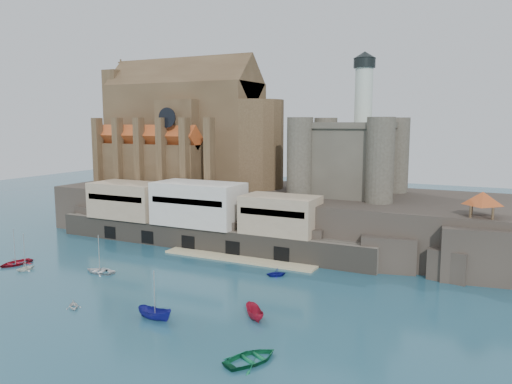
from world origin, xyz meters
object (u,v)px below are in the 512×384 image
object	(u,v)px
boat_1	(74,308)
boat_2	(155,319)
castle_keep	(350,155)
boat_0	(16,265)
pavilion	(483,200)
church	(190,134)

from	to	relation	value
boat_1	boat_2	world-z (taller)	boat_2
castle_keep	boat_1	size ratio (longest dim) A/B	10.72
boat_0	boat_1	size ratio (longest dim) A/B	2.13
boat_0	pavilion	bearing A→B (deg)	29.19
church	pavilion	xyz separation A→B (m)	(66.13, -15.85, -9.40)
pavilion	boat_2	xyz separation A→B (m)	(-36.34, -37.30, -12.73)
boat_0	church	bearing A→B (deg)	88.22
church	boat_2	xyz separation A→B (m)	(29.79, -53.16, -22.13)
church	boat_1	xyz separation A→B (m)	(17.45, -54.98, -22.13)
church	castle_keep	size ratio (longest dim) A/B	1.60
castle_keep	boat_2	size ratio (longest dim) A/B	5.70
boat_0	boat_2	distance (m)	38.61
castle_keep	boat_1	bearing A→B (deg)	-112.78
castle_keep	boat_0	size ratio (longest dim) A/B	5.02
boat_2	boat_1	bearing A→B (deg)	99.87
church	boat_0	xyz separation A→B (m)	(-7.77, -44.23, -22.13)
pavilion	boat_0	bearing A→B (deg)	-159.00
church	boat_2	distance (m)	64.83
boat_0	boat_2	size ratio (longest dim) A/B	1.13
castle_keep	boat_1	world-z (taller)	castle_keep
boat_0	boat_1	distance (m)	27.42
pavilion	boat_1	size ratio (longest dim) A/B	2.34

